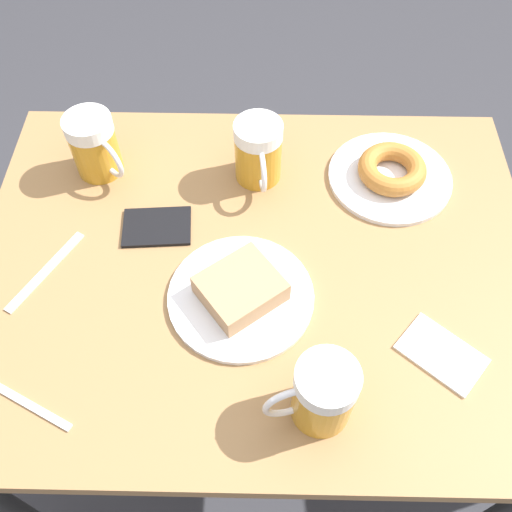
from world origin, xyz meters
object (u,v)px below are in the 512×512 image
beer_mug_center (322,394)px  passport_near_edge (157,227)px  plate_with_cake (241,293)px  knife (46,271)px  plate_with_donut (391,173)px  beer_mug_right (259,152)px  beer_mug_left (95,146)px  napkin_folded (442,354)px  fork (28,404)px

beer_mug_center → passport_near_edge: (-0.34, -0.29, -0.06)m
plate_with_cake → knife: 0.35m
plate_with_donut → beer_mug_right: 0.27m
plate_with_cake → plate_with_donut: (-0.28, 0.29, -0.00)m
beer_mug_left → napkin_folded: beer_mug_left is taller
beer_mug_left → fork: bearing=-3.3°
plate_with_cake → fork: plate_with_cake is taller
plate_with_cake → beer_mug_left: bearing=-135.5°
beer_mug_right → passport_near_edge: beer_mug_right is taller
beer_mug_left → beer_mug_center: same height
beer_mug_left → beer_mug_center: size_ratio=0.96×
fork → beer_mug_right: bearing=144.3°
fork → beer_mug_center: bearing=90.0°
beer_mug_left → passport_near_edge: (0.15, 0.13, -0.06)m
knife → beer_mug_center: bearing=62.8°
beer_mug_center → knife: size_ratio=0.78×
beer_mug_left → beer_mug_right: same height
beer_mug_center → beer_mug_right: 0.49m
beer_mug_right → knife: bearing=-57.5°
knife → passport_near_edge: passport_near_edge is taller
plate_with_cake → knife: (-0.05, -0.35, -0.02)m
plate_with_donut → beer_mug_center: beer_mug_center is taller
plate_with_cake → knife: size_ratio=1.44×
plate_with_donut → passport_near_edge: bearing=-73.6°
plate_with_cake → beer_mug_center: beer_mug_center is taller
fork → knife: same height
beer_mug_center → beer_mug_right: same height
napkin_folded → passport_near_edge: passport_near_edge is taller
knife → passport_near_edge: size_ratio=1.32×
beer_mug_left → passport_near_edge: size_ratio=0.98×
fork → plate_with_donut: bearing=128.2°
napkin_folded → fork: bearing=-81.6°
napkin_folded → plate_with_donut: bearing=-174.0°
knife → napkin_folded: bearing=77.7°
beer_mug_left → fork: (0.49, -0.03, -0.06)m
plate_with_cake → beer_mug_center: (0.20, 0.12, 0.05)m
beer_mug_center → fork: bearing=-90.0°
beer_mug_right → napkin_folded: bearing=38.1°
fork → plate_with_cake: bearing=121.5°
knife → passport_near_edge: 0.21m
plate_with_cake → plate_with_donut: bearing=134.4°
beer_mug_left → knife: size_ratio=0.75×
beer_mug_right → knife: beer_mug_right is taller
plate_with_cake → beer_mug_center: size_ratio=1.85×
plate_with_donut → beer_mug_center: size_ratio=1.80×
beer_mug_center → passport_near_edge: 0.45m
napkin_folded → knife: napkin_folded is taller
napkin_folded → passport_near_edge: 0.55m
beer_mug_center → knife: (-0.24, -0.47, -0.06)m
beer_mug_left → knife: beer_mug_left is taller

